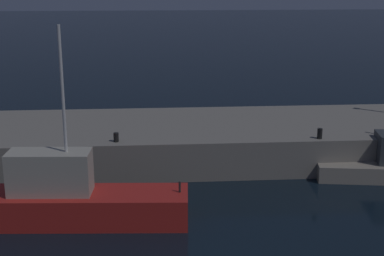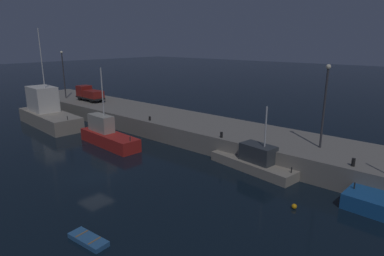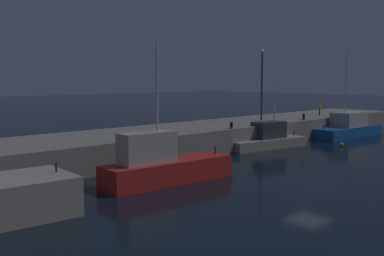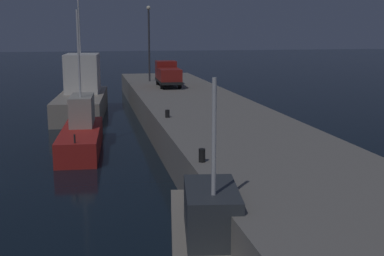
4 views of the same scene
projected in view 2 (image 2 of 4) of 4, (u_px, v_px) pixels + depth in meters
The scene contains 13 objects.
ground_plane at pixel (94, 176), 29.34m from camera, with size 320.00×320.00×0.00m, color black.
pier_quay at pixel (201, 131), 40.20m from camera, with size 76.92×8.45×2.15m.
fishing_trawler_red at pixel (255, 161), 30.72m from camera, with size 9.09×3.92×6.21m.
fishing_boat_blue at pixel (107, 135), 37.98m from camera, with size 9.15×2.94×8.87m.
fishing_boat_white at pixel (47, 112), 46.63m from camera, with size 13.18×5.04×13.38m.
dinghy_orange_near at pixel (88, 240), 19.80m from camera, with size 2.84×1.20×0.35m.
mooring_buoy_near at pixel (294, 206), 23.68m from camera, with size 0.38×0.38×0.38m, color orange.
lamp_post_west at pixel (63, 71), 55.29m from camera, with size 0.44×0.44×7.94m.
lamp_post_east at pixel (325, 100), 29.35m from camera, with size 0.44×0.44×7.65m.
utility_truck at pixel (89, 94), 53.57m from camera, with size 5.80×2.14×2.40m.
bollard_west at pixel (221, 135), 33.55m from camera, with size 0.28×0.28×0.57m, color black.
bollard_central at pixel (353, 162), 25.91m from camera, with size 0.28×0.28×0.65m, color black.
bollard_east at pixel (150, 118), 40.72m from camera, with size 0.28×0.28×0.50m, color black.
Camera 2 is at (24.36, -14.95, 11.82)m, focal length 30.64 mm.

